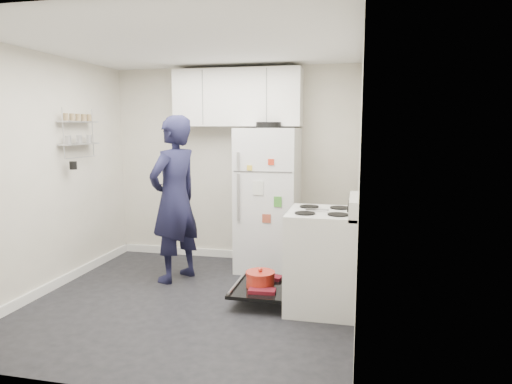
% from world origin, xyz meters
% --- Properties ---
extents(room, '(3.21, 3.21, 2.51)m').
position_xyz_m(room, '(-0.03, 0.03, 1.21)').
color(room, black).
rests_on(room, ground).
extents(electric_range, '(0.66, 0.76, 1.10)m').
position_xyz_m(electric_range, '(1.26, 0.15, 0.47)').
color(electric_range, silver).
rests_on(electric_range, ground).
extents(open_oven_door, '(0.55, 0.70, 0.23)m').
position_xyz_m(open_oven_door, '(0.67, 0.14, 0.19)').
color(open_oven_door, black).
rests_on(open_oven_door, ground).
extents(refrigerator, '(0.72, 0.74, 1.80)m').
position_xyz_m(refrigerator, '(0.53, 1.25, 0.87)').
color(refrigerator, silver).
rests_on(refrigerator, ground).
extents(upper_cabinets, '(1.60, 0.33, 0.70)m').
position_xyz_m(upper_cabinets, '(0.10, 1.43, 2.10)').
color(upper_cabinets, silver).
rests_on(upper_cabinets, room).
extents(wall_shelf_rack, '(0.14, 0.60, 0.61)m').
position_xyz_m(wall_shelf_rack, '(-1.52, 0.49, 1.68)').
color(wall_shelf_rack, '#B2B2B7').
rests_on(wall_shelf_rack, room).
extents(person, '(0.68, 0.80, 1.87)m').
position_xyz_m(person, '(-0.42, 0.60, 0.94)').
color(person, black).
rests_on(person, ground).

